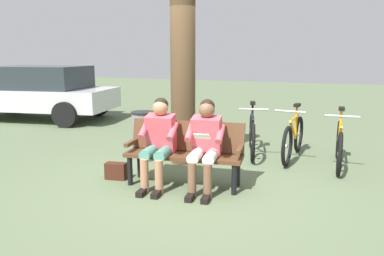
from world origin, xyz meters
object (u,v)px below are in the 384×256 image
object	(u,v)px
person_reading	(205,141)
bicycle_red	(252,135)
person_companion	(159,138)
handbag	(116,171)
parked_car	(38,92)
litter_bin	(143,136)
tree_trunk	(183,65)
bicycle_purple	(339,144)
bench	(185,148)
bicycle_orange	(293,138)

from	to	relation	value
person_reading	bicycle_red	world-z (taller)	person_reading
person_companion	handbag	size ratio (longest dim) A/B	4.00
bicycle_red	parked_car	distance (m)	6.44
litter_bin	bicycle_red	world-z (taller)	bicycle_red
person_reading	litter_bin	bearing A→B (deg)	-40.33
person_companion	bicycle_red	size ratio (longest dim) A/B	0.73
tree_trunk	bicycle_purple	distance (m)	2.81
person_reading	parked_car	bearing A→B (deg)	-36.30
handbag	bicycle_purple	bearing A→B (deg)	-147.12
bicycle_purple	parked_car	bearing A→B (deg)	-102.48
litter_bin	bicycle_red	size ratio (longest dim) A/B	0.51
bicycle_red	bench	bearing A→B (deg)	-29.73
bicycle_purple	parked_car	world-z (taller)	parked_car
bicycle_orange	bicycle_red	world-z (taller)	same
litter_bin	parked_car	distance (m)	5.25
tree_trunk	bicycle_red	size ratio (longest dim) A/B	1.96
litter_bin	bicycle_orange	world-z (taller)	bicycle_orange
person_reading	handbag	xyz separation A→B (m)	(1.33, 0.10, -0.54)
handbag	litter_bin	bearing A→B (deg)	-82.72
bench	bicycle_purple	xyz separation A→B (m)	(-1.96, -1.69, -0.15)
bicycle_red	person_companion	bearing A→B (deg)	-35.77
bench	litter_bin	distance (m)	1.39
bicycle_purple	bicycle_orange	size ratio (longest dim) A/B	1.00
bicycle_red	parked_car	world-z (taller)	parked_car
person_reading	parked_car	world-z (taller)	parked_car
person_reading	bicycle_red	bearing A→B (deg)	-102.60
handbag	tree_trunk	world-z (taller)	tree_trunk
handbag	parked_car	world-z (taller)	parked_car
handbag	tree_trunk	distance (m)	1.97
bicycle_orange	parked_car	distance (m)	7.15
tree_trunk	parked_car	bearing A→B (deg)	-22.84
person_companion	litter_bin	distance (m)	1.34
bicycle_orange	bicycle_purple	bearing A→B (deg)	80.01
person_reading	parked_car	size ratio (longest dim) A/B	0.27
person_reading	bicycle_orange	bearing A→B (deg)	-121.89
person_reading	litter_bin	world-z (taller)	person_reading
bench	litter_bin	bearing A→B (deg)	-43.63
person_reading	bicycle_purple	distance (m)	2.45
bicycle_orange	person_reading	bearing A→B (deg)	-20.33
handbag	bicycle_red	world-z (taller)	bicycle_red
bench	litter_bin	world-z (taller)	bench
parked_car	tree_trunk	bearing A→B (deg)	146.04
litter_bin	bicycle_purple	world-z (taller)	bicycle_purple
bench	bicycle_orange	size ratio (longest dim) A/B	0.98
person_companion	bicycle_purple	world-z (taller)	person_companion
person_reading	person_companion	bearing A→B (deg)	-0.05
litter_bin	bench	bearing A→B (deg)	144.25
person_companion	litter_bin	size ratio (longest dim) A/B	1.44
handbag	tree_trunk	xyz separation A→B (m)	(-0.55, -1.16, 1.49)
handbag	bicycle_orange	world-z (taller)	bicycle_orange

